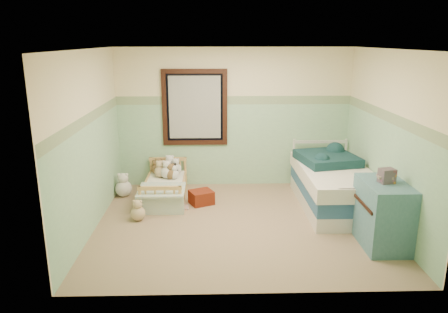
{
  "coord_description": "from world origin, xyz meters",
  "views": [
    {
      "loc": [
        -0.39,
        -5.79,
        2.63
      ],
      "look_at": [
        -0.22,
        0.35,
        0.93
      ],
      "focal_mm": 34.15,
      "sensor_mm": 36.0,
      "label": 1
    }
  ],
  "objects_px": {
    "toddler_bed_frame": "(165,194)",
    "twin_bed_frame": "(332,200)",
    "red_pillow": "(201,197)",
    "plush_floor_tan": "(138,213)",
    "dresser": "(383,214)",
    "floor_book": "(181,208)",
    "plush_floor_cream": "(124,188)"
  },
  "relations": [
    {
      "from": "toddler_bed_frame",
      "to": "plush_floor_tan",
      "type": "bearing_deg",
      "value": -108.94
    },
    {
      "from": "plush_floor_cream",
      "to": "plush_floor_tan",
      "type": "xyz_separation_m",
      "value": [
        0.42,
        -1.03,
        -0.03
      ]
    },
    {
      "from": "twin_bed_frame",
      "to": "dresser",
      "type": "relative_size",
      "value": 2.33
    },
    {
      "from": "toddler_bed_frame",
      "to": "plush_floor_cream",
      "type": "distance_m",
      "value": 0.74
    },
    {
      "from": "plush_floor_cream",
      "to": "twin_bed_frame",
      "type": "xyz_separation_m",
      "value": [
        3.48,
        -0.57,
        -0.03
      ]
    },
    {
      "from": "floor_book",
      "to": "dresser",
      "type": "bearing_deg",
      "value": -29.18
    },
    {
      "from": "twin_bed_frame",
      "to": "red_pillow",
      "type": "distance_m",
      "value": 2.14
    },
    {
      "from": "dresser",
      "to": "red_pillow",
      "type": "height_order",
      "value": "dresser"
    },
    {
      "from": "toddler_bed_frame",
      "to": "floor_book",
      "type": "relative_size",
      "value": 5.6
    },
    {
      "from": "plush_floor_tan",
      "to": "dresser",
      "type": "height_order",
      "value": "dresser"
    },
    {
      "from": "red_pillow",
      "to": "plush_floor_cream",
      "type": "bearing_deg",
      "value": 164.12
    },
    {
      "from": "dresser",
      "to": "floor_book",
      "type": "relative_size",
      "value": 3.55
    },
    {
      "from": "toddler_bed_frame",
      "to": "twin_bed_frame",
      "type": "height_order",
      "value": "twin_bed_frame"
    },
    {
      "from": "plush_floor_tan",
      "to": "dresser",
      "type": "relative_size",
      "value": 0.25
    },
    {
      "from": "red_pillow",
      "to": "dresser",
      "type": "bearing_deg",
      "value": -32.21
    },
    {
      "from": "plush_floor_cream",
      "to": "floor_book",
      "type": "distance_m",
      "value": 1.19
    },
    {
      "from": "twin_bed_frame",
      "to": "red_pillow",
      "type": "relative_size",
      "value": 5.65
    },
    {
      "from": "red_pillow",
      "to": "floor_book",
      "type": "relative_size",
      "value": 1.47
    },
    {
      "from": "plush_floor_tan",
      "to": "floor_book",
      "type": "height_order",
      "value": "plush_floor_tan"
    },
    {
      "from": "plush_floor_tan",
      "to": "twin_bed_frame",
      "type": "distance_m",
      "value": 3.1
    },
    {
      "from": "dresser",
      "to": "floor_book",
      "type": "xyz_separation_m",
      "value": [
        -2.72,
        1.32,
        -0.42
      ]
    },
    {
      "from": "twin_bed_frame",
      "to": "red_pillow",
      "type": "bearing_deg",
      "value": 175.13
    },
    {
      "from": "toddler_bed_frame",
      "to": "plush_floor_tan",
      "type": "xyz_separation_m",
      "value": [
        -0.31,
        -0.9,
        0.02
      ]
    },
    {
      "from": "toddler_bed_frame",
      "to": "plush_floor_tan",
      "type": "height_order",
      "value": "plush_floor_tan"
    },
    {
      "from": "plush_floor_cream",
      "to": "dresser",
      "type": "relative_size",
      "value": 0.33
    },
    {
      "from": "plush_floor_cream",
      "to": "floor_book",
      "type": "height_order",
      "value": "plush_floor_cream"
    },
    {
      "from": "toddler_bed_frame",
      "to": "floor_book",
      "type": "height_order",
      "value": "toddler_bed_frame"
    },
    {
      "from": "twin_bed_frame",
      "to": "floor_book",
      "type": "distance_m",
      "value": 2.45
    },
    {
      "from": "twin_bed_frame",
      "to": "red_pillow",
      "type": "xyz_separation_m",
      "value": [
        -2.13,
        0.18,
        0.0
      ]
    },
    {
      "from": "red_pillow",
      "to": "twin_bed_frame",
      "type": "bearing_deg",
      "value": -4.87
    },
    {
      "from": "plush_floor_cream",
      "to": "red_pillow",
      "type": "bearing_deg",
      "value": -15.88
    },
    {
      "from": "toddler_bed_frame",
      "to": "twin_bed_frame",
      "type": "distance_m",
      "value": 2.79
    }
  ]
}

